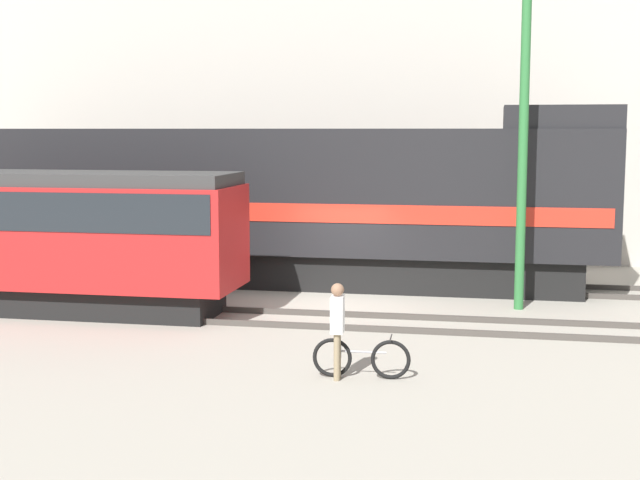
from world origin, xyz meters
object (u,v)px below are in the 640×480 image
(freight_locomotive, at_px, (250,202))
(person, at_px, (337,321))
(utility_pole_left, at_px, (524,118))
(streetcar, at_px, (55,232))
(bicycle, at_px, (361,358))

(freight_locomotive, relative_size, person, 11.83)
(utility_pole_left, bearing_deg, person, -115.21)
(person, bearing_deg, streetcar, 149.55)
(streetcar, xyz_separation_m, utility_pole_left, (11.11, 2.50, 2.76))
(freight_locomotive, bearing_deg, utility_pole_left, -18.20)
(bicycle, xyz_separation_m, person, (-0.41, -0.17, 0.70))
(freight_locomotive, distance_m, person, 10.57)
(person, bearing_deg, utility_pole_left, 64.79)
(bicycle, distance_m, utility_pole_left, 8.67)
(bicycle, relative_size, utility_pole_left, 0.19)
(bicycle, relative_size, person, 1.01)
(freight_locomotive, distance_m, streetcar, 6.12)
(person, xyz_separation_m, utility_pole_left, (3.33, 7.07, 3.66))
(streetcar, bearing_deg, freight_locomotive, 55.07)
(freight_locomotive, relative_size, utility_pole_left, 2.18)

